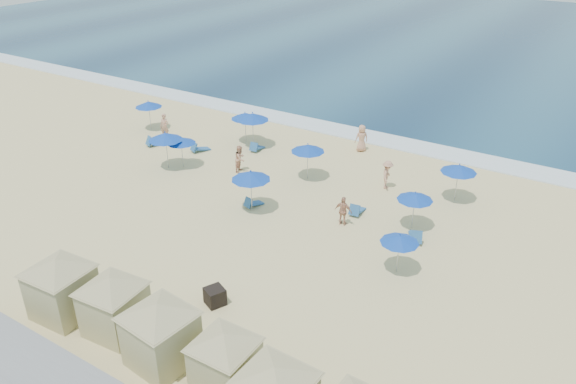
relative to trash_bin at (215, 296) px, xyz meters
The scene contains 29 objects.
ground 6.31m from the trash_bin, 109.91° to the left, with size 160.00×160.00×0.00m, color beige.
ocean 60.96m from the trash_bin, 92.02° to the left, with size 160.00×80.00×0.06m, color #0D2D4C.
surf_line 21.53m from the trash_bin, 95.72° to the left, with size 160.00×2.50×0.08m, color white.
trash_bin is the anchor object (origin of this frame).
cabana_0 6.34m from the trash_bin, 141.63° to the right, with size 4.71×4.71×2.96m.
cabana_1 4.27m from the trash_bin, 123.10° to the right, with size 4.48×4.48×2.82m.
cabana_2 3.98m from the trash_bin, 81.51° to the right, with size 4.70×4.70×2.96m.
cabana_3 4.89m from the trash_bin, 46.06° to the right, with size 4.21×4.21×2.64m.
umbrella_0 22.60m from the trash_bin, 141.65° to the left, with size 2.01×2.01×2.29m.
umbrella_1 14.98m from the trash_bin, 140.91° to the left, with size 2.22×2.22×2.53m.
umbrella_2 18.69m from the trash_bin, 122.27° to the left, with size 2.03×2.03×2.31m.
umbrella_3 14.85m from the trash_bin, 137.24° to the left, with size 1.89×1.89×2.15m.
umbrella_4 17.84m from the trash_bin, 120.36° to the left, with size 2.28×2.28×2.60m.
umbrella_5 8.60m from the trash_bin, 115.04° to the left, with size 2.18×2.18×2.48m.
umbrella_6 13.34m from the trash_bin, 103.35° to the left, with size 2.09×2.09×2.38m.
umbrella_7 16.06m from the trash_bin, 69.19° to the left, with size 2.06×2.06×2.34m.
umbrella_8 11.74m from the trash_bin, 65.98° to the left, with size 1.90×1.90×2.16m.
umbrella_9 8.65m from the trash_bin, 48.74° to the left, with size 1.81×1.81×2.06m.
beach_chair_0 19.07m from the trash_bin, 142.25° to the left, with size 1.07×1.52×0.76m.
beach_chair_1 17.14m from the trash_bin, 132.94° to the left, with size 1.08×1.49×0.75m.
beach_chair_2 17.03m from the trash_bin, 119.45° to the left, with size 0.69×1.35×0.72m.
beach_chair_3 8.85m from the trash_bin, 115.44° to the left, with size 0.80×1.26×0.64m.
beach_chair_4 10.51m from the trash_bin, 81.29° to the left, with size 0.69×1.35×0.72m.
beach_chair_5 10.88m from the trash_bin, 60.43° to the left, with size 1.12×1.54×0.77m.
beachgoer_0 20.18m from the trash_bin, 139.46° to the left, with size 0.69×0.45×1.90m, color tan.
beachgoer_1 13.62m from the trash_bin, 122.22° to the left, with size 0.85×0.66×1.75m, color tan.
beachgoer_2 9.08m from the trash_bin, 80.55° to the left, with size 0.96×0.40×1.65m, color tan.
beachgoer_3 14.38m from the trash_bin, 83.28° to the left, with size 1.15×0.66×1.77m, color tan.
beachgoer_4 18.88m from the trash_bin, 96.64° to the left, with size 0.93×0.60×1.90m, color tan.
Camera 1 is at (15.16, -20.54, 15.22)m, focal length 35.00 mm.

